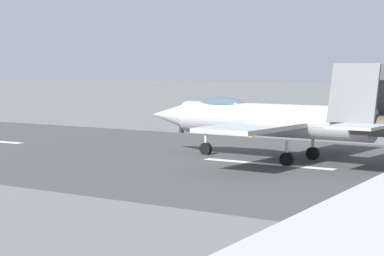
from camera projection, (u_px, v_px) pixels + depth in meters
ground_plane at (276, 165)px, 39.47m from camera, size 400.00×400.00×0.00m
runway_strip at (276, 165)px, 39.46m from camera, size 240.00×26.00×0.02m
fighter_jet at (273, 119)px, 41.16m from camera, size 16.49×14.54×5.62m
crew_person at (182, 122)px, 58.95m from camera, size 0.68×0.38×1.71m
marker_cone_mid at (251, 134)px, 55.04m from camera, size 0.44×0.44×0.55m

